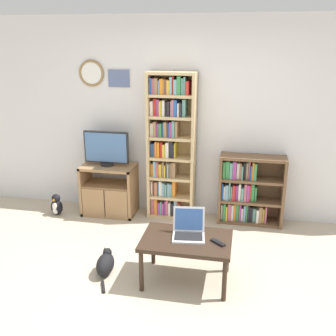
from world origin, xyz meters
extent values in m
plane|color=#BCAD93|center=(0.00, 0.00, 0.00)|extent=(18.00, 18.00, 0.00)
cube|color=silver|center=(0.00, 2.00, 1.30)|extent=(6.19, 0.06, 2.60)
torus|color=olive|center=(-1.27, 1.96, 1.87)|extent=(0.35, 0.04, 0.35)
cylinder|color=white|center=(-1.27, 1.96, 1.87)|extent=(0.28, 0.02, 0.28)
cube|color=silver|center=(-0.90, 1.97, 1.81)|extent=(0.32, 0.01, 0.25)
cube|color=slate|center=(-0.90, 1.96, 1.81)|extent=(0.29, 0.02, 0.22)
cube|color=#9E754C|center=(-1.36, 1.74, 0.34)|extent=(0.04, 0.43, 0.69)
cube|color=#9E754C|center=(-0.68, 1.74, 0.34)|extent=(0.04, 0.43, 0.69)
cube|color=#9E754C|center=(-1.02, 1.74, 0.67)|extent=(0.71, 0.43, 0.04)
cube|color=#9E754C|center=(-1.02, 1.74, 0.02)|extent=(0.71, 0.43, 0.04)
cube|color=#9E754C|center=(-1.02, 1.74, 0.41)|extent=(0.64, 0.39, 0.04)
cube|color=#9E754C|center=(-1.18, 1.54, 0.22)|extent=(0.31, 0.02, 0.38)
cube|color=#9E754C|center=(-0.86, 1.54, 0.22)|extent=(0.31, 0.02, 0.38)
cylinder|color=black|center=(-1.04, 1.75, 0.71)|extent=(0.18, 0.18, 0.04)
cube|color=black|center=(-1.04, 1.75, 0.94)|extent=(0.60, 0.05, 0.42)
cube|color=#4770A8|center=(-1.04, 1.72, 0.94)|extent=(0.57, 0.01, 0.39)
cube|color=tan|center=(-0.46, 1.81, 0.96)|extent=(0.04, 0.29, 1.92)
cube|color=tan|center=(0.12, 1.81, 0.96)|extent=(0.04, 0.29, 1.92)
cube|color=tan|center=(-0.17, 1.95, 0.96)|extent=(0.61, 0.02, 1.92)
cube|color=tan|center=(-0.17, 1.81, 0.02)|extent=(0.54, 0.25, 0.04)
cube|color=tan|center=(-0.17, 1.81, 0.29)|extent=(0.54, 0.25, 0.04)
cube|color=tan|center=(-0.17, 1.81, 0.56)|extent=(0.54, 0.25, 0.04)
cube|color=tan|center=(-0.17, 1.81, 0.83)|extent=(0.54, 0.25, 0.04)
cube|color=tan|center=(-0.17, 1.81, 1.10)|extent=(0.54, 0.25, 0.04)
cube|color=tan|center=(-0.17, 1.81, 1.37)|extent=(0.54, 0.25, 0.04)
cube|color=tan|center=(-0.17, 1.81, 1.64)|extent=(0.54, 0.25, 0.04)
cube|color=tan|center=(-0.17, 1.81, 1.91)|extent=(0.54, 0.25, 0.04)
cube|color=#B75B70|center=(-0.41, 1.82, 0.15)|extent=(0.04, 0.21, 0.22)
cube|color=orange|center=(-0.37, 1.82, 0.14)|extent=(0.04, 0.22, 0.21)
cube|color=#9E4293|center=(-0.33, 1.82, 0.12)|extent=(0.04, 0.22, 0.17)
cube|color=#5B9389|center=(-0.30, 1.82, 0.13)|extent=(0.02, 0.23, 0.19)
cube|color=#9E4293|center=(-0.27, 1.82, 0.12)|extent=(0.03, 0.22, 0.17)
cube|color=#9E4293|center=(-0.24, 1.82, 0.13)|extent=(0.03, 0.20, 0.19)
cube|color=#B75B70|center=(-0.22, 1.82, 0.14)|extent=(0.03, 0.23, 0.22)
cube|color=white|center=(-0.18, 1.82, 0.13)|extent=(0.03, 0.23, 0.18)
cube|color=#232328|center=(-0.15, 1.82, 0.12)|extent=(0.04, 0.22, 0.18)
cube|color=#759EB7|center=(-0.11, 1.83, 0.15)|extent=(0.04, 0.18, 0.22)
cube|color=red|center=(-0.07, 1.82, 0.14)|extent=(0.02, 0.19, 0.21)
cube|color=#93704C|center=(-0.05, 1.82, 0.12)|extent=(0.02, 0.22, 0.17)
cube|color=white|center=(-0.42, 1.82, 0.40)|extent=(0.02, 0.19, 0.19)
cube|color=red|center=(-0.40, 1.83, 0.39)|extent=(0.02, 0.19, 0.18)
cube|color=#93704C|center=(-0.36, 1.82, 0.40)|extent=(0.04, 0.22, 0.19)
cube|color=#2856A8|center=(-0.34, 1.83, 0.39)|extent=(0.02, 0.18, 0.17)
cube|color=white|center=(-0.31, 1.82, 0.41)|extent=(0.04, 0.21, 0.21)
cube|color=#759EB7|center=(-0.27, 1.82, 0.40)|extent=(0.03, 0.22, 0.19)
cube|color=#5B9389|center=(-0.23, 1.82, 0.39)|extent=(0.03, 0.21, 0.17)
cube|color=#759EB7|center=(-0.20, 1.82, 0.40)|extent=(0.03, 0.20, 0.18)
cube|color=#5B9389|center=(-0.17, 1.82, 0.39)|extent=(0.03, 0.20, 0.18)
cube|color=orange|center=(-0.13, 1.82, 0.42)|extent=(0.04, 0.19, 0.22)
cube|color=orange|center=(-0.42, 1.82, 0.66)|extent=(0.03, 0.20, 0.17)
cube|color=#759EB7|center=(-0.38, 1.82, 0.68)|extent=(0.04, 0.23, 0.21)
cube|color=#B75B70|center=(-0.34, 1.82, 0.68)|extent=(0.02, 0.23, 0.21)
cube|color=gold|center=(-0.31, 1.82, 0.66)|extent=(0.04, 0.20, 0.18)
cube|color=#93704C|center=(-0.27, 1.82, 0.68)|extent=(0.03, 0.20, 0.20)
cube|color=gold|center=(-0.24, 1.82, 0.66)|extent=(0.02, 0.23, 0.16)
cube|color=#93704C|center=(-0.22, 1.83, 0.68)|extent=(0.02, 0.18, 0.21)
cube|color=#759EB7|center=(-0.20, 1.82, 0.67)|extent=(0.02, 0.23, 0.19)
cube|color=#93704C|center=(-0.17, 1.83, 0.67)|extent=(0.04, 0.19, 0.19)
cube|color=#93704C|center=(-0.13, 1.82, 0.68)|extent=(0.04, 0.22, 0.21)
cube|color=#2856A8|center=(-0.41, 1.83, 0.93)|extent=(0.04, 0.18, 0.17)
cube|color=#B75B70|center=(-0.38, 1.83, 0.94)|extent=(0.02, 0.18, 0.18)
cube|color=orange|center=(-0.36, 1.82, 0.95)|extent=(0.02, 0.22, 0.20)
cube|color=orange|center=(-0.33, 1.82, 0.94)|extent=(0.03, 0.23, 0.20)
cube|color=red|center=(-0.29, 1.82, 0.94)|extent=(0.03, 0.20, 0.20)
cube|color=gold|center=(-0.26, 1.82, 0.93)|extent=(0.04, 0.22, 0.17)
cube|color=white|center=(-0.22, 1.82, 0.94)|extent=(0.04, 0.21, 0.20)
cube|color=#232328|center=(-0.17, 1.83, 0.95)|extent=(0.04, 0.19, 0.22)
cube|color=#232328|center=(-0.13, 1.82, 0.93)|extent=(0.02, 0.21, 0.18)
cube|color=gold|center=(-0.12, 1.82, 0.94)|extent=(0.02, 0.20, 0.20)
cube|color=white|center=(-0.42, 1.82, 1.20)|extent=(0.04, 0.19, 0.17)
cube|color=#93704C|center=(-0.37, 1.82, 1.21)|extent=(0.04, 0.23, 0.19)
cube|color=#9E4293|center=(-0.34, 1.82, 1.20)|extent=(0.03, 0.20, 0.17)
cube|color=#388947|center=(-0.31, 1.82, 1.20)|extent=(0.04, 0.20, 0.17)
cube|color=#2856A8|center=(-0.28, 1.83, 1.20)|extent=(0.02, 0.18, 0.18)
cube|color=#93704C|center=(-0.24, 1.82, 1.21)|extent=(0.04, 0.22, 0.20)
cube|color=#2856A8|center=(-0.20, 1.82, 1.20)|extent=(0.02, 0.20, 0.18)
cube|color=#9E4293|center=(-0.17, 1.82, 1.21)|extent=(0.03, 0.21, 0.19)
cube|color=#5B9389|center=(-0.13, 1.82, 1.22)|extent=(0.03, 0.23, 0.21)
cube|color=#93704C|center=(-0.10, 1.82, 1.22)|extent=(0.03, 0.22, 0.21)
cube|color=white|center=(-0.42, 1.83, 1.48)|extent=(0.04, 0.19, 0.18)
cube|color=red|center=(-0.38, 1.83, 1.49)|extent=(0.04, 0.18, 0.21)
cube|color=#9E4293|center=(-0.33, 1.82, 1.48)|extent=(0.03, 0.20, 0.20)
cube|color=gold|center=(-0.30, 1.82, 1.48)|extent=(0.02, 0.23, 0.19)
cube|color=white|center=(-0.26, 1.82, 1.48)|extent=(0.04, 0.20, 0.19)
cube|color=#232328|center=(-0.23, 1.83, 1.47)|extent=(0.03, 0.19, 0.17)
cube|color=#232328|center=(-0.20, 1.82, 1.48)|extent=(0.03, 0.22, 0.19)
cube|color=white|center=(-0.17, 1.83, 1.48)|extent=(0.02, 0.18, 0.18)
cube|color=#B75B70|center=(-0.15, 1.82, 1.49)|extent=(0.03, 0.22, 0.21)
cube|color=#2856A8|center=(-0.11, 1.82, 1.49)|extent=(0.04, 0.22, 0.21)
cube|color=white|center=(-0.07, 1.82, 1.47)|extent=(0.02, 0.22, 0.17)
cube|color=#232328|center=(-0.05, 1.82, 1.47)|extent=(0.03, 0.23, 0.17)
cube|color=#5B9389|center=(-0.01, 1.82, 1.49)|extent=(0.04, 0.20, 0.21)
cube|color=#2856A8|center=(-0.42, 1.82, 1.75)|extent=(0.02, 0.21, 0.19)
cube|color=#B75B70|center=(-0.39, 1.82, 1.75)|extent=(0.04, 0.20, 0.19)
cube|color=#93704C|center=(-0.35, 1.82, 1.75)|extent=(0.04, 0.23, 0.19)
cube|color=#759EB7|center=(-0.32, 1.82, 1.74)|extent=(0.02, 0.21, 0.17)
cube|color=orange|center=(-0.29, 1.82, 1.75)|extent=(0.04, 0.21, 0.19)
cube|color=#93704C|center=(-0.25, 1.82, 1.74)|extent=(0.02, 0.21, 0.18)
cube|color=#B75B70|center=(-0.23, 1.83, 1.74)|extent=(0.02, 0.18, 0.17)
cube|color=gold|center=(-0.20, 1.82, 1.74)|extent=(0.04, 0.20, 0.17)
cube|color=#759EB7|center=(-0.17, 1.82, 1.76)|extent=(0.03, 0.21, 0.21)
cube|color=red|center=(-0.14, 1.82, 1.76)|extent=(0.02, 0.19, 0.22)
cube|color=#759EB7|center=(-0.11, 1.82, 1.75)|extent=(0.04, 0.22, 0.18)
cube|color=#388947|center=(-0.07, 1.82, 1.77)|extent=(0.04, 0.23, 0.22)
cube|color=#5B9389|center=(-0.03, 1.82, 1.75)|extent=(0.03, 0.20, 0.20)
cube|color=#5B9389|center=(0.00, 1.82, 1.76)|extent=(0.02, 0.22, 0.22)
cube|color=red|center=(0.03, 1.82, 1.74)|extent=(0.04, 0.23, 0.17)
cube|color=brown|center=(0.48, 1.81, 0.45)|extent=(0.04, 0.29, 0.90)
cube|color=brown|center=(1.27, 1.81, 0.45)|extent=(0.04, 0.29, 0.90)
cube|color=brown|center=(0.87, 1.95, 0.45)|extent=(0.83, 0.02, 0.90)
cube|color=brown|center=(0.87, 1.81, 0.02)|extent=(0.75, 0.26, 0.04)
cube|color=brown|center=(0.87, 1.81, 0.31)|extent=(0.75, 0.26, 0.04)
cube|color=brown|center=(0.87, 1.81, 0.60)|extent=(0.75, 0.26, 0.04)
cube|color=brown|center=(0.87, 1.81, 0.89)|extent=(0.75, 0.26, 0.04)
cube|color=white|center=(0.52, 1.82, 0.14)|extent=(0.03, 0.20, 0.21)
cube|color=#388947|center=(0.55, 1.81, 0.15)|extent=(0.03, 0.24, 0.23)
cube|color=gold|center=(0.58, 1.81, 0.14)|extent=(0.02, 0.23, 0.20)
cube|color=#B75B70|center=(0.61, 1.82, 0.15)|extent=(0.04, 0.21, 0.23)
cube|color=white|center=(0.65, 1.82, 0.14)|extent=(0.03, 0.20, 0.22)
cube|color=orange|center=(0.68, 1.82, 0.15)|extent=(0.02, 0.19, 0.22)
cube|color=#388947|center=(0.72, 1.83, 0.15)|extent=(0.04, 0.19, 0.23)
cube|color=#9E4293|center=(0.75, 1.82, 0.16)|extent=(0.02, 0.20, 0.24)
cube|color=white|center=(0.78, 1.83, 0.13)|extent=(0.03, 0.19, 0.18)
cube|color=#759EB7|center=(0.81, 1.82, 0.15)|extent=(0.03, 0.20, 0.22)
cube|color=#388947|center=(0.84, 1.82, 0.15)|extent=(0.02, 0.20, 0.24)
cube|color=#232328|center=(0.86, 1.82, 0.15)|extent=(0.02, 0.21, 0.23)
cube|color=#232328|center=(0.90, 1.83, 0.14)|extent=(0.04, 0.18, 0.20)
cube|color=#5B9389|center=(0.93, 1.83, 0.13)|extent=(0.04, 0.18, 0.19)
cube|color=white|center=(0.97, 1.82, 0.13)|extent=(0.03, 0.22, 0.18)
cube|color=#93704C|center=(1.01, 1.82, 0.15)|extent=(0.04, 0.22, 0.22)
cube|color=gold|center=(1.05, 1.82, 0.13)|extent=(0.02, 0.19, 0.19)
cube|color=#B75B70|center=(1.08, 1.82, 0.15)|extent=(0.02, 0.20, 0.22)
cube|color=#2856A8|center=(0.51, 1.82, 0.44)|extent=(0.02, 0.23, 0.22)
cube|color=white|center=(0.54, 1.82, 0.42)|extent=(0.02, 0.22, 0.18)
cube|color=#759EB7|center=(0.57, 1.81, 0.43)|extent=(0.04, 0.23, 0.20)
cube|color=#5B9389|center=(0.60, 1.82, 0.45)|extent=(0.02, 0.22, 0.24)
cube|color=#5B9389|center=(0.63, 1.82, 0.42)|extent=(0.02, 0.21, 0.18)
cube|color=red|center=(0.66, 1.82, 0.43)|extent=(0.03, 0.22, 0.21)
cube|color=#9E4293|center=(0.69, 1.83, 0.42)|extent=(0.04, 0.19, 0.20)
cube|color=white|center=(0.73, 1.82, 0.44)|extent=(0.03, 0.21, 0.23)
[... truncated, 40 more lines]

